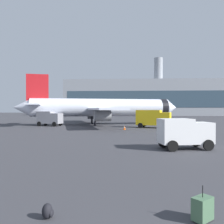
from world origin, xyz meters
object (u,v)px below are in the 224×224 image
(safety_cone_far, at_px, (61,122))
(cargo_van, at_px, (184,132))
(airplane_at_gate, at_px, (101,108))
(safety_cone_outer, at_px, (147,122))
(fuel_truck, at_px, (153,118))
(rolling_suitcase, at_px, (203,208))
(safety_cone_near, at_px, (171,124))
(safety_cone_mid, at_px, (125,128))
(service_truck, at_px, (49,118))
(traveller_backpack, at_px, (48,211))

(safety_cone_far, bearing_deg, cargo_van, -60.29)
(airplane_at_gate, distance_m, safety_cone_outer, 12.17)
(fuel_truck, relative_size, rolling_suitcase, 5.86)
(cargo_van, relative_size, safety_cone_far, 7.39)
(safety_cone_near, distance_m, safety_cone_far, 26.46)
(airplane_at_gate, distance_m, safety_cone_far, 12.52)
(airplane_at_gate, bearing_deg, safety_cone_mid, -67.67)
(service_truck, relative_size, safety_cone_mid, 7.77)
(airplane_at_gate, height_order, safety_cone_outer, airplane_at_gate)
(airplane_at_gate, bearing_deg, service_truck, -154.53)
(safety_cone_outer, relative_size, rolling_suitcase, 0.66)
(rolling_suitcase, xyz_separation_m, traveller_backpack, (-4.80, -0.11, -0.16))
(fuel_truck, height_order, safety_cone_mid, fuel_truck)
(fuel_truck, bearing_deg, service_truck, 170.51)
(cargo_van, distance_m, safety_cone_mid, 19.14)
(airplane_at_gate, height_order, safety_cone_far, airplane_at_gate)
(fuel_truck, relative_size, traveller_backpack, 13.43)
(safety_cone_outer, bearing_deg, fuel_truck, -90.15)
(safety_cone_outer, bearing_deg, safety_cone_mid, -105.91)
(safety_cone_near, distance_m, safety_cone_outer, 9.89)
(fuel_truck, bearing_deg, airplane_at_gate, 141.56)
(cargo_van, bearing_deg, safety_cone_mid, 105.87)
(service_truck, height_order, fuel_truck, fuel_truck)
(safety_cone_far, bearing_deg, traveller_backpack, -74.92)
(service_truck, relative_size, safety_cone_outer, 7.16)
(safety_cone_mid, distance_m, safety_cone_far, 24.00)
(fuel_truck, bearing_deg, safety_cone_mid, -140.09)
(safety_cone_near, height_order, rolling_suitcase, rolling_suitcase)
(fuel_truck, bearing_deg, cargo_van, -89.72)
(safety_cone_mid, relative_size, safety_cone_outer, 0.92)
(cargo_van, height_order, safety_cone_outer, cargo_van)
(airplane_at_gate, height_order, service_truck, airplane_at_gate)
(airplane_at_gate, distance_m, safety_cone_near, 15.02)
(airplane_at_gate, relative_size, fuel_truck, 5.46)
(service_truck, height_order, safety_cone_mid, service_truck)
(airplane_at_gate, relative_size, traveller_backpack, 73.33)
(safety_cone_far, bearing_deg, fuel_truck, -33.84)
(airplane_at_gate, height_order, safety_cone_near, airplane_at_gate)
(safety_cone_mid, xyz_separation_m, rolling_suitcase, (2.60, -31.60, 0.06))
(safety_cone_mid, relative_size, rolling_suitcase, 0.61)
(airplane_at_gate, xyz_separation_m, safety_cone_near, (14.26, -3.33, -3.35))
(airplane_at_gate, distance_m, safety_cone_mid, 13.78)
(safety_cone_near, distance_m, safety_cone_mid, 12.88)
(fuel_truck, xyz_separation_m, safety_cone_outer, (0.04, 13.80, -1.42))
(fuel_truck, xyz_separation_m, safety_cone_near, (4.06, 4.76, -1.46))
(safety_cone_far, bearing_deg, airplane_at_gate, -28.88)
(traveller_backpack, bearing_deg, fuel_truck, 78.52)
(airplane_at_gate, height_order, traveller_backpack, airplane_at_gate)
(service_truck, distance_m, safety_cone_outer, 22.73)
(safety_cone_mid, distance_m, rolling_suitcase, 31.71)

